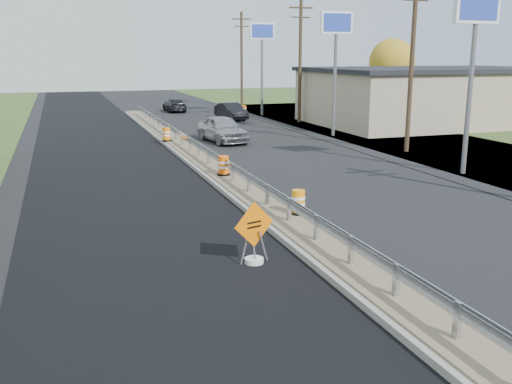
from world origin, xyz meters
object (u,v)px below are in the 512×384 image
object	(u,v)px
barrel_shoulder_far	(244,110)
car_dark_far	(174,105)
car_dark_mid	(231,111)
caution_sign	(254,248)
barrel_median_far	(167,135)
barrel_median_mid	(224,166)
barrel_median_near	(298,203)
car_silver	(222,129)

from	to	relation	value
barrel_shoulder_far	car_dark_far	bearing A→B (deg)	138.94
car_dark_mid	caution_sign	bearing A→B (deg)	-111.91
barrel_median_far	car_dark_mid	xyz separation A→B (m)	(7.50, 11.82, 0.08)
car_dark_far	barrel_median_mid	bearing A→B (deg)	83.22
barrel_median_near	car_dark_mid	xyz separation A→B (m)	(6.40, 29.09, 0.08)
barrel_shoulder_far	car_dark_far	world-z (taller)	car_dark_far
caution_sign	barrel_median_mid	distance (m)	10.06
caution_sign	car_dark_mid	world-z (taller)	caution_sign
barrel_median_near	barrel_median_far	distance (m)	17.31
caution_sign	car_dark_mid	size ratio (longest dim) A/B	0.39
car_dark_mid	car_dark_far	xyz separation A→B (m)	(-3.11, 8.21, -0.07)
car_silver	car_dark_mid	size ratio (longest dim) A/B	1.14
car_silver	car_dark_mid	distance (m)	12.43
car_dark_far	barrel_median_far	bearing A→B (deg)	78.10
barrel_median_mid	barrel_median_far	bearing A→B (deg)	92.66
barrel_median_mid	car_silver	size ratio (longest dim) A/B	0.17
car_dark_mid	car_silver	bearing A→B (deg)	-115.35
caution_sign	car_silver	distance (m)	21.14
barrel_shoulder_far	car_silver	bearing A→B (deg)	-112.37
barrel_median_mid	barrel_median_far	xyz separation A→B (m)	(-0.49, 10.62, -0.02)
caution_sign	car_dark_far	bearing A→B (deg)	64.62
barrel_median_far	barrel_median_near	bearing A→B (deg)	-86.36
barrel_median_mid	car_silver	xyz separation A→B (m)	(2.96, 10.69, 0.18)
barrel_median_near	car_dark_mid	bearing A→B (deg)	77.59
caution_sign	barrel_median_near	distance (m)	4.13
barrel_median_far	barrel_shoulder_far	world-z (taller)	barrel_median_far
barrel_median_near	barrel_median_far	size ratio (longest dim) A/B	0.99
car_silver	car_dark_far	xyz separation A→B (m)	(0.94, 19.96, -0.19)
car_dark_far	caution_sign	bearing A→B (deg)	82.20
barrel_median_far	car_dark_far	distance (m)	20.50
barrel_median_mid	car_silver	distance (m)	11.09
car_silver	car_dark_far	world-z (taller)	car_silver
car_dark_far	car_silver	bearing A→B (deg)	87.78
barrel_median_mid	barrel_median_far	size ratio (longest dim) A/B	1.04
barrel_median_near	car_dark_far	xyz separation A→B (m)	(3.30, 37.30, 0.01)
caution_sign	barrel_median_far	size ratio (longest dim) A/B	2.08
car_silver	car_dark_mid	xyz separation A→B (m)	(4.05, 11.75, -0.12)
caution_sign	barrel_median_near	world-z (taller)	caution_sign
barrel_median_mid	car_silver	bearing A→B (deg)	74.51
barrel_median_near	car_dark_far	distance (m)	37.44
car_dark_far	barrel_shoulder_far	bearing A→B (deg)	139.42
caution_sign	barrel_median_near	bearing A→B (deg)	33.92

